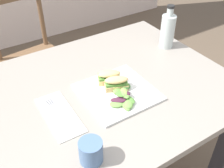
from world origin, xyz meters
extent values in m
cube|color=gray|center=(-0.06, 0.16, 0.72)|extent=(1.14, 0.83, 0.03)
cube|color=#2D2D33|center=(0.44, -0.19, 0.35)|extent=(0.07, 0.07, 0.71)
cube|color=#2D2D33|center=(0.44, 0.51, 0.35)|extent=(0.07, 0.07, 0.71)
cylinder|color=brown|center=(-0.23, 0.76, 0.21)|extent=(0.03, 0.03, 0.43)
cylinder|color=brown|center=(0.11, 0.79, 0.21)|extent=(0.03, 0.03, 0.43)
cylinder|color=brown|center=(-0.26, 1.09, 0.21)|extent=(0.03, 0.03, 0.43)
cylinder|color=brown|center=(0.07, 1.13, 0.21)|extent=(0.03, 0.03, 0.43)
cube|color=brown|center=(-0.08, 0.94, 0.44)|extent=(0.44, 0.44, 0.02)
cylinder|color=brown|center=(0.07, 1.14, 0.66)|extent=(0.03, 0.03, 0.42)
cube|color=white|center=(0.01, 0.10, 0.74)|extent=(0.28, 0.28, 0.01)
cube|color=#DBB270|center=(0.01, 0.11, 0.76)|extent=(0.10, 0.07, 0.02)
cube|color=#518438|center=(0.01, 0.12, 0.78)|extent=(0.10, 0.08, 0.01)
ellipsoid|color=#DBB270|center=(0.01, 0.11, 0.79)|extent=(0.10, 0.08, 0.02)
cube|color=#DBB270|center=(0.01, 0.16, 0.76)|extent=(0.10, 0.07, 0.02)
cube|color=#518438|center=(0.01, 0.17, 0.78)|extent=(0.10, 0.08, 0.01)
ellipsoid|color=#DBB270|center=(0.01, 0.16, 0.79)|extent=(0.10, 0.08, 0.02)
ellipsoid|color=#6B9E47|center=(0.00, 0.09, 0.76)|extent=(0.04, 0.04, 0.02)
ellipsoid|color=#4C2338|center=(0.01, 0.05, 0.77)|extent=(0.04, 0.05, 0.01)
ellipsoid|color=#84A84C|center=(0.01, 0.05, 0.77)|extent=(0.04, 0.05, 0.01)
ellipsoid|color=#4C2338|center=(0.04, 0.10, 0.76)|extent=(0.05, 0.05, 0.01)
ellipsoid|color=#602D47|center=(0.00, 0.05, 0.77)|extent=(0.06, 0.06, 0.01)
ellipsoid|color=#518438|center=(-0.01, 0.05, 0.77)|extent=(0.05, 0.05, 0.01)
ellipsoid|color=#6B9E47|center=(-0.02, 0.00, 0.76)|extent=(0.05, 0.06, 0.01)
ellipsoid|color=#84A84C|center=(0.00, 0.05, 0.77)|extent=(0.05, 0.04, 0.02)
ellipsoid|color=#6B9E47|center=(0.01, 0.05, 0.77)|extent=(0.05, 0.06, 0.02)
ellipsoid|color=#4C2338|center=(-0.03, 0.04, 0.76)|extent=(0.07, 0.06, 0.01)
ellipsoid|color=#3D7033|center=(0.04, 0.09, 0.76)|extent=(0.06, 0.06, 0.02)
ellipsoid|color=#6B9E47|center=(0.01, 0.05, 0.77)|extent=(0.04, 0.06, 0.01)
ellipsoid|color=#6B9E47|center=(-0.01, 0.00, 0.76)|extent=(0.06, 0.06, 0.02)
ellipsoid|color=#6B9E47|center=(-0.04, 0.03, 0.76)|extent=(0.06, 0.06, 0.01)
ellipsoid|color=#518438|center=(0.01, 0.02, 0.76)|extent=(0.03, 0.05, 0.01)
cube|color=silver|center=(-0.24, 0.10, 0.74)|extent=(0.11, 0.25, 0.00)
cube|color=silver|center=(-0.24, 0.08, 0.75)|extent=(0.02, 0.14, 0.00)
cube|color=silver|center=(-0.24, 0.17, 0.75)|extent=(0.03, 0.05, 0.00)
cube|color=#38383D|center=(-0.24, 0.18, 0.75)|extent=(0.00, 0.03, 0.00)
cube|color=#38383D|center=(-0.24, 0.18, 0.75)|extent=(0.00, 0.03, 0.00)
cube|color=#38383D|center=(-0.25, 0.18, 0.75)|extent=(0.00, 0.03, 0.00)
cylinder|color=black|center=(0.42, 0.28, 0.80)|extent=(0.06, 0.06, 0.11)
cylinder|color=#B2BCB7|center=(0.42, 0.28, 0.82)|extent=(0.07, 0.07, 0.16)
cylinder|color=#B2BCB7|center=(0.42, 0.28, 0.92)|extent=(0.03, 0.03, 0.04)
cylinder|color=black|center=(0.42, 0.28, 0.95)|extent=(0.03, 0.03, 0.01)
cylinder|color=#4C6B93|center=(-0.23, -0.13, 0.78)|extent=(0.07, 0.07, 0.08)
camera|label=1|loc=(-0.46, -0.59, 1.42)|focal=43.23mm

